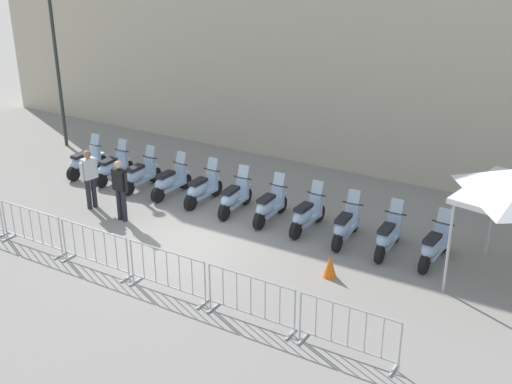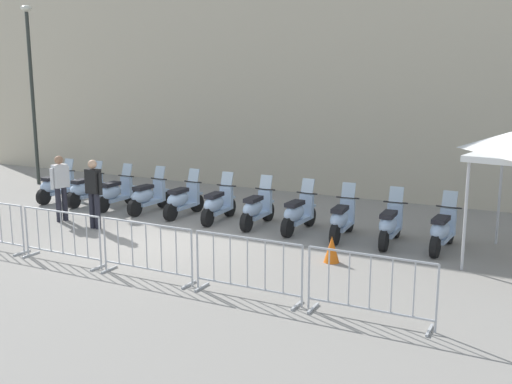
{
  "view_description": "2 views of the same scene",
  "coord_description": "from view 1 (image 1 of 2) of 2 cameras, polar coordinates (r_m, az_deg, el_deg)",
  "views": [
    {
      "loc": [
        11.04,
        -9.94,
        7.61
      ],
      "look_at": [
        0.63,
        1.89,
        0.98
      ],
      "focal_mm": 45.4,
      "sensor_mm": 36.0,
      "label": 1
    },
    {
      "loc": [
        9.46,
        -9.01,
        3.7
      ],
      "look_at": [
        0.78,
        2.24,
        0.91
      ],
      "focal_mm": 40.98,
      "sensor_mm": 36.0,
      "label": 2
    }
  ],
  "objects": [
    {
      "name": "ground_plane",
      "position": [
        16.69,
        -5.95,
        -4.45
      ],
      "size": [
        120.0,
        120.0,
        0.0
      ],
      "primitive_type": "plane",
      "color": "gray"
    },
    {
      "name": "traffic_cone",
      "position": [
        15.05,
        6.53,
        -6.51
      ],
      "size": [
        0.32,
        0.32,
        0.55
      ],
      "primitive_type": "cone",
      "color": "orange",
      "rests_on": "ground"
    },
    {
      "name": "motorcycle_8",
      "position": [
        16.57,
        7.86,
        -2.99
      ],
      "size": [
        0.73,
        1.7,
        1.24
      ],
      "color": "black",
      "rests_on": "ground"
    },
    {
      "name": "motorcycle_1",
      "position": [
        20.74,
        -12.55,
        2.07
      ],
      "size": [
        0.71,
        1.71,
        1.24
      ],
      "color": "black",
      "rests_on": "ground"
    },
    {
      "name": "barrier_segment_1",
      "position": [
        17.08,
        -19.16,
        -3.04
      ],
      "size": [
        2.02,
        0.78,
        1.07
      ],
      "color": "#B2B5B7",
      "rests_on": "ground"
    },
    {
      "name": "officer_near_row_end",
      "position": [
        17.8,
        -11.89,
        0.44
      ],
      "size": [
        0.54,
        0.27,
        1.73
      ],
      "color": "#23232D",
      "rests_on": "ground"
    },
    {
      "name": "barrier_segment_2",
      "position": [
        15.63,
        -14.0,
        -4.88
      ],
      "size": [
        2.02,
        0.78,
        1.07
      ],
      "color": "#B2B5B7",
      "rests_on": "ground"
    },
    {
      "name": "motorcycle_3",
      "position": [
        19.33,
        -7.62,
        0.89
      ],
      "size": [
        0.61,
        1.72,
        1.24
      ],
      "color": "black",
      "rests_on": "ground"
    },
    {
      "name": "motorcycle_6",
      "position": [
        17.54,
        1.16,
        -1.26
      ],
      "size": [
        0.68,
        1.71,
        1.24
      ],
      "color": "black",
      "rests_on": "ground"
    },
    {
      "name": "barrier_segment_5",
      "position": [
        12.48,
        8.13,
        -12.05
      ],
      "size": [
        2.02,
        0.78,
        1.07
      ],
      "color": "#B2B5B7",
      "rests_on": "ground"
    },
    {
      "name": "motorcycle_5",
      "position": [
        18.07,
        -1.97,
        -0.51
      ],
      "size": [
        0.71,
        1.71,
        1.24
      ],
      "color": "black",
      "rests_on": "ground"
    },
    {
      "name": "street_lamp",
      "position": [
        23.89,
        -17.31,
        12.28
      ],
      "size": [
        0.36,
        0.36,
        6.08
      ],
      "color": "#2D332D",
      "rests_on": "ground"
    },
    {
      "name": "motorcycle_9",
      "position": [
        16.22,
        11.53,
        -3.86
      ],
      "size": [
        0.7,
        1.71,
        1.24
      ],
      "color": "black",
      "rests_on": "ground"
    },
    {
      "name": "barrier_segment_4",
      "position": [
        13.27,
        -0.46,
        -9.45
      ],
      "size": [
        2.02,
        0.78,
        1.07
      ],
      "color": "#B2B5B7",
      "rests_on": "ground"
    },
    {
      "name": "motorcycle_2",
      "position": [
        19.99,
        -10.24,
        1.47
      ],
      "size": [
        0.65,
        1.72,
        1.24
      ],
      "color": "black",
      "rests_on": "ground"
    },
    {
      "name": "officer_mid_plaza",
      "position": [
        18.78,
        -14.46,
        1.4
      ],
      "size": [
        0.24,
        0.55,
        1.73
      ],
      "color": "#23232D",
      "rests_on": "ground"
    },
    {
      "name": "motorcycle_7",
      "position": [
        17.06,
        4.45,
        -2.05
      ],
      "size": [
        0.62,
        1.72,
        1.24
      ],
      "color": "black",
      "rests_on": "ground"
    },
    {
      "name": "motorcycle_0",
      "position": [
        21.47,
        -14.85,
        2.57
      ],
      "size": [
        0.69,
        1.71,
        1.24
      ],
      "color": "black",
      "rests_on": "ground"
    },
    {
      "name": "motorcycle_4",
      "position": [
        18.72,
        -4.8,
        0.26
      ],
      "size": [
        0.64,
        1.72,
        1.24
      ],
      "color": "black",
      "rests_on": "ground"
    },
    {
      "name": "motorcycle_10",
      "position": [
        15.98,
        15.38,
        -4.67
      ],
      "size": [
        0.59,
        1.72,
        1.24
      ],
      "color": "black",
      "rests_on": "ground"
    },
    {
      "name": "barrier_segment_3",
      "position": [
        14.34,
        -7.82,
        -7.03
      ],
      "size": [
        2.02,
        0.78,
        1.07
      ],
      "color": "#B2B5B7",
      "rests_on": "ground"
    }
  ]
}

